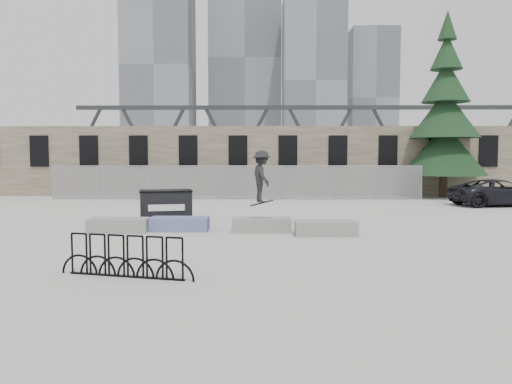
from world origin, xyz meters
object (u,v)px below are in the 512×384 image
(bike_rack, at_px, (126,257))
(suv, at_px, (499,193))
(planter_far_left, at_px, (119,225))
(planter_center_left, at_px, (180,223))
(dumpster, at_px, (166,207))
(spruce_tree, at_px, (445,123))
(skateboarder, at_px, (262,176))
(planter_offset, at_px, (326,228))
(planter_center_right, at_px, (262,224))

(bike_rack, height_order, suv, suv)
(suv, bearing_deg, planter_far_left, 110.89)
(planter_far_left, relative_size, planter_center_left, 1.00)
(dumpster, xyz_separation_m, suv, (16.05, 6.95, 0.04))
(planter_center_left, height_order, spruce_tree, spruce_tree)
(bike_rack, relative_size, skateboarder, 1.62)
(planter_far_left, xyz_separation_m, dumpster, (1.22, 2.12, 0.40))
(spruce_tree, relative_size, suv, 2.32)
(skateboarder, bearing_deg, planter_center_left, 65.12)
(planter_offset, height_order, dumpster, dumpster)
(planter_center_left, relative_size, dumpster, 0.92)
(bike_rack, bearing_deg, suv, 45.26)
(bike_rack, relative_size, spruce_tree, 0.27)
(planter_center_right, distance_m, bike_rack, 7.13)
(planter_far_left, bearing_deg, bike_rack, -72.91)
(planter_center_right, xyz_separation_m, skateboarder, (0.00, -0.15, 1.65))
(planter_center_left, relative_size, bike_rack, 0.65)
(suv, bearing_deg, planter_center_left, 113.03)
(suv, bearing_deg, bike_rack, 128.43)
(suv, bearing_deg, planter_offset, 126.57)
(planter_far_left, height_order, dumpster, dumpster)
(planter_offset, xyz_separation_m, bike_rack, (-5.02, -5.71, 0.19))
(suv, distance_m, skateboarder, 15.42)
(dumpster, height_order, suv, suv)
(planter_center_left, distance_m, suv, 17.58)
(planter_far_left, bearing_deg, suv, 27.71)
(bike_rack, bearing_deg, dumpster, 95.00)
(planter_offset, xyz_separation_m, dumpster, (-5.76, 2.78, 0.40))
(planter_far_left, bearing_deg, planter_offset, -5.41)
(planter_center_right, bearing_deg, planter_offset, -20.49)
(planter_offset, xyz_separation_m, suv, (10.29, 9.73, 0.44))
(planter_center_left, distance_m, dumpster, 2.01)
(planter_far_left, height_order, bike_rack, bike_rack)
(skateboarder, bearing_deg, suv, -71.52)
(planter_center_right, distance_m, spruce_tree, 18.77)
(planter_offset, bearing_deg, planter_far_left, 174.59)
(dumpster, bearing_deg, planter_far_left, -132.12)
(spruce_tree, bearing_deg, dumpster, -140.89)
(planter_center_left, xyz_separation_m, planter_center_right, (2.85, -0.20, 0.00))
(planter_center_left, relative_size, skateboarder, 1.06)
(planter_center_right, xyz_separation_m, suv, (12.39, 8.95, 0.44))
(planter_offset, relative_size, dumpster, 0.92)
(planter_far_left, xyz_separation_m, spruce_tree, (16.28, 14.37, 4.35))
(planter_far_left, distance_m, spruce_tree, 22.15)
(planter_center_right, relative_size, skateboarder, 1.06)
(planter_center_left, xyz_separation_m, suv, (15.24, 8.75, 0.44))
(planter_far_left, relative_size, planter_center_right, 1.00)
(planter_center_left, distance_m, skateboarder, 3.31)
(planter_offset, bearing_deg, suv, 43.40)
(bike_rack, bearing_deg, planter_center_right, 65.81)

